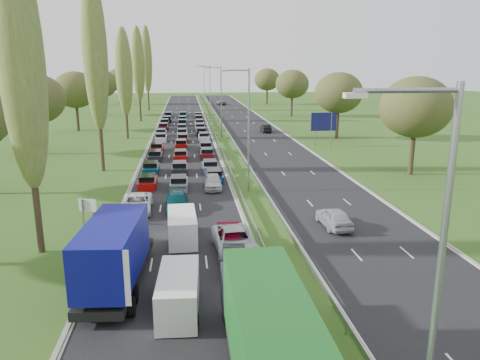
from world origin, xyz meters
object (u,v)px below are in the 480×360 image
white_van_front (179,291)px  green_lorry (274,358)px  blue_lorry (116,252)px  direction_sign (324,123)px  white_van_rear (182,226)px  near_car_2 (137,203)px  info_sign (88,208)px

white_van_front → green_lorry: bearing=-63.7°
blue_lorry → green_lorry: (6.96, -10.93, 0.20)m
direction_sign → white_van_rear: bearing=-119.9°
white_van_front → direction_sign: 52.11m
white_van_front → white_van_rear: size_ratio=1.01×
blue_lorry → white_van_rear: blue_lorry is taller
near_car_2 → green_lorry: size_ratio=0.37×
near_car_2 → green_lorry: green_lorry is taller
info_sign → direction_sign: bearing=49.1°
near_car_2 → white_van_rear: white_van_rear is taller
near_car_2 → white_van_rear: (3.90, -6.91, 0.26)m
near_car_2 → info_sign: size_ratio=2.57×
white_van_rear → direction_sign: direction_sign is taller
direction_sign → green_lorry: bearing=-108.1°
white_van_rear → info_sign: (-7.37, 4.04, 0.34)m
near_car_2 → info_sign: info_sign is taller
green_lorry → info_sign: 24.46m
near_car_2 → info_sign: (-3.47, -2.87, 0.60)m
blue_lorry → info_sign: bearing=113.4°
near_car_2 → direction_sign: direction_sign is taller
green_lorry → white_van_front: bearing=113.7°
green_lorry → white_van_front: 8.73m
white_van_rear → green_lorry: bearing=-81.4°
near_car_2 → white_van_front: size_ratio=1.06×
blue_lorry → info_sign: size_ratio=4.63×
white_van_rear → direction_sign: (21.43, 37.34, 2.54)m
info_sign → blue_lorry: bearing=-71.3°
white_van_rear → info_sign: info_sign is taller
green_lorry → blue_lorry: bearing=122.5°
blue_lorry → near_car_2: bearing=95.8°
green_lorry → info_sign: (-10.69, 21.98, -0.95)m
white_van_front → info_sign: 15.82m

